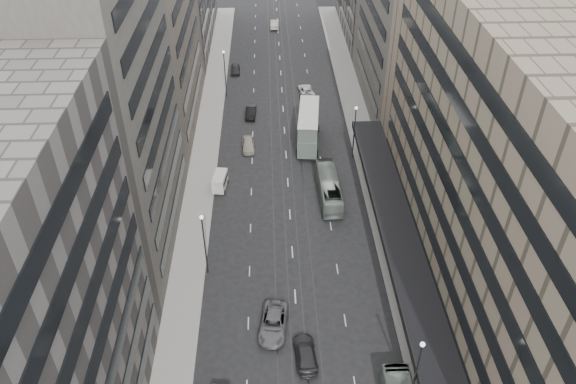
{
  "coord_description": "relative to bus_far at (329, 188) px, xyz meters",
  "views": [
    {
      "loc": [
        -2.37,
        -33.52,
        45.49
      ],
      "look_at": [
        -0.37,
        18.82,
        6.0
      ],
      "focal_mm": 35.0,
      "sensor_mm": 36.0,
      "label": 1
    }
  ],
  "objects": [
    {
      "name": "ground",
      "position": [
        -5.28,
        -25.58,
        -1.49
      ],
      "size": [
        220.0,
        220.0,
        0.0
      ],
      "primitive_type": "plane",
      "color": "black",
      "rests_on": "ground"
    },
    {
      "name": "sidewalk_right",
      "position": [
        6.72,
        11.92,
        -1.41
      ],
      "size": [
        4.0,
        125.0,
        0.15
      ],
      "primitive_type": "cube",
      "color": "gray",
      "rests_on": "ground"
    },
    {
      "name": "sidewalk_left",
      "position": [
        -17.28,
        11.92,
        -1.41
      ],
      "size": [
        4.0,
        125.0,
        0.15
      ],
      "primitive_type": "cube",
      "color": "gray",
      "rests_on": "ground"
    },
    {
      "name": "department_store",
      "position": [
        16.17,
        -17.58,
        13.46
      ],
      "size": [
        19.2,
        60.0,
        30.0
      ],
      "color": "#756B55",
      "rests_on": "ground"
    },
    {
      "name": "building_right_mid",
      "position": [
        16.22,
        26.42,
        10.51
      ],
      "size": [
        15.0,
        28.0,
        24.0
      ],
      "primitive_type": "cube",
      "color": "#48443E",
      "rests_on": "ground"
    },
    {
      "name": "building_left_b",
      "position": [
        -26.78,
        -6.58,
        15.51
      ],
      "size": [
        15.0,
        26.0,
        34.0
      ],
      "primitive_type": "cube",
      "color": "#48443E",
      "rests_on": "ground"
    },
    {
      "name": "building_left_c",
      "position": [
        -26.78,
        20.42,
        11.01
      ],
      "size": [
        15.0,
        28.0,
        25.0
      ],
      "primitive_type": "cube",
      "color": "#6E5F55",
      "rests_on": "ground"
    },
    {
      "name": "lamp_right_near",
      "position": [
        4.42,
        -30.58,
        3.72
      ],
      "size": [
        0.44,
        0.44,
        8.32
      ],
      "color": "#262628",
      "rests_on": "ground"
    },
    {
      "name": "lamp_right_far",
      "position": [
        4.42,
        9.42,
        3.72
      ],
      "size": [
        0.44,
        0.44,
        8.32
      ],
      "color": "#262628",
      "rests_on": "ground"
    },
    {
      "name": "lamp_left_near",
      "position": [
        -14.98,
        -13.58,
        3.72
      ],
      "size": [
        0.44,
        0.44,
        8.32
      ],
      "color": "#262628",
      "rests_on": "ground"
    },
    {
      "name": "lamp_left_far",
      "position": [
        -14.98,
        29.42,
        3.72
      ],
      "size": [
        0.44,
        0.44,
        8.32
      ],
      "color": "#262628",
      "rests_on": "ground"
    },
    {
      "name": "bus_far",
      "position": [
        0.0,
        0.0,
        0.0
      ],
      "size": [
        2.73,
        10.74,
        2.98
      ],
      "primitive_type": "imported",
      "rotation": [
        0.0,
        0.0,
        3.16
      ],
      "color": "gray",
      "rests_on": "ground"
    },
    {
      "name": "double_decker",
      "position": [
        -1.84,
        13.26,
        1.51
      ],
      "size": [
        3.99,
        10.42,
        5.56
      ],
      "rotation": [
        0.0,
        0.0,
        -0.1
      ],
      "color": "slate",
      "rests_on": "ground"
    },
    {
      "name": "panel_van",
      "position": [
        -14.48,
        2.39,
        -0.26
      ],
      "size": [
        2.12,
        3.72,
        2.23
      ],
      "rotation": [
        0.0,
        0.0,
        -0.13
      ],
      "color": "silver",
      "rests_on": "ground"
    },
    {
      "name": "sedan_2",
      "position": [
        -7.69,
        -21.86,
        -0.68
      ],
      "size": [
        3.45,
        6.12,
        1.61
      ],
      "primitive_type": "imported",
      "rotation": [
        0.0,
        0.0,
        -0.14
      ],
      "color": "slate",
      "rests_on": "ground"
    },
    {
      "name": "sedan_3",
      "position": [
        -4.69,
        -25.58,
        -0.75
      ],
      "size": [
        2.42,
        5.21,
        1.47
      ],
      "primitive_type": "imported",
      "rotation": [
        0.0,
        0.0,
        3.21
      ],
      "color": "#272629",
      "rests_on": "ground"
    },
    {
      "name": "sedan_4",
      "position": [
        -10.86,
        12.22,
        -0.71
      ],
      "size": [
        2.08,
        4.64,
        1.55
      ],
      "primitive_type": "imported",
      "rotation": [
        0.0,
        0.0,
        0.06
      ],
      "color": "#AEA490",
      "rests_on": "ground"
    },
    {
      "name": "sedan_5",
      "position": [
        -10.62,
        22.15,
        -0.74
      ],
      "size": [
        1.79,
        4.59,
        1.49
      ],
      "primitive_type": "imported",
      "rotation": [
        0.0,
        0.0,
        -0.05
      ],
      "color": "black",
      "rests_on": "ground"
    },
    {
      "name": "sedan_6",
      "position": [
        -1.08,
        29.7,
        -0.78
      ],
      "size": [
        3.03,
        5.37,
        1.42
      ],
      "primitive_type": "imported",
      "rotation": [
        0.0,
        0.0,
        3.28
      ],
      "color": "silver",
      "rests_on": "ground"
    },
    {
      "name": "sedan_7",
      "position": [
        -1.11,
        26.63,
        -0.72
      ],
      "size": [
        2.51,
        5.43,
        1.54
      ],
      "primitive_type": "imported",
      "rotation": [
        0.0,
        0.0,
        3.21
      ],
      "color": "#4F4F51",
      "rests_on": "ground"
    },
    {
      "name": "sedan_8",
      "position": [
        -13.78,
        38.81,
        -0.79
      ],
      "size": [
        1.78,
        4.17,
        1.4
      ],
      "primitive_type": "imported",
      "rotation": [
        0.0,
        0.0,
        0.03
      ],
      "color": "#252427",
      "rests_on": "ground"
    },
    {
      "name": "sedan_9",
      "position": [
        -5.98,
        61.62,
        -0.67
      ],
      "size": [
        1.91,
        5.02,
        1.63
      ],
      "primitive_type": "imported",
      "rotation": [
        0.0,
        0.0,
        3.1
      ],
      "color": "#C1B0A0",
      "rests_on": "ground"
    }
  ]
}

